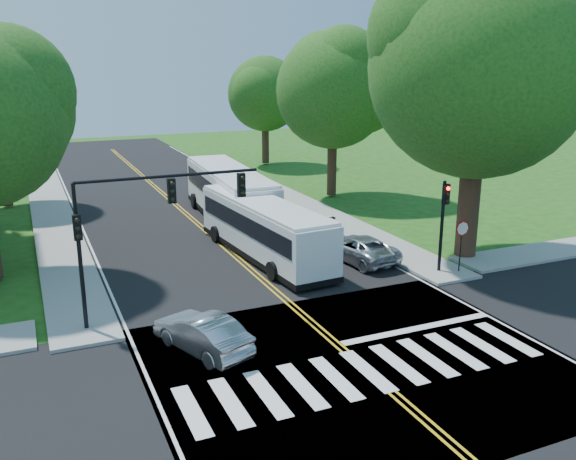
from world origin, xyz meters
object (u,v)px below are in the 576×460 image
suv (358,248)px  dark_sedan (299,222)px  bus_follow (229,194)px  hatchback (202,333)px  signal_ne (443,214)px  bus_lead (264,228)px  signal_nw (142,214)px

suv → dark_sedan: dark_sedan is taller
bus_follow → hatchback: bus_follow is taller
signal_ne → bus_lead: signal_ne is taller
hatchback → dark_sedan: size_ratio=0.90×
bus_lead → hatchback: bearing=52.5°
bus_follow → suv: (3.45, -10.47, -1.10)m
suv → hatchback: bearing=25.3°
suv → bus_lead: bearing=-39.5°
hatchback → dark_sedan: (9.65, 12.71, -0.02)m
signal_nw → bus_lead: bearing=39.2°
bus_follow → dark_sedan: size_ratio=2.84×
signal_nw → hatchback: 5.11m
hatchback → signal_nw: bearing=-90.2°
signal_ne → suv: (-2.61, 3.31, -2.29)m
bus_lead → signal_ne: bearing=134.6°
dark_sedan → signal_nw: bearing=25.0°
signal_ne → suv: signal_ne is taller
signal_nw → dark_sedan: (10.90, 9.40, -3.70)m
suv → signal_nw: bearing=8.4°
bus_lead → hatchback: 11.04m
bus_follow → hatchback: bearing=71.9°
signal_nw → dark_sedan: size_ratio=1.55×
hatchback → suv: size_ratio=0.87×
bus_follow → dark_sedan: 5.39m
bus_lead → dark_sedan: size_ratio=2.52×
suv → dark_sedan: (-0.54, 6.07, 0.00)m
suv → dark_sedan: 6.09m
hatchback → dark_sedan: bearing=-148.0°
signal_ne → signal_nw: bearing=-180.0°
signal_nw → dark_sedan: 14.86m
bus_follow → hatchback: (-6.74, -17.11, -1.08)m
signal_nw → signal_ne: signal_nw is taller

